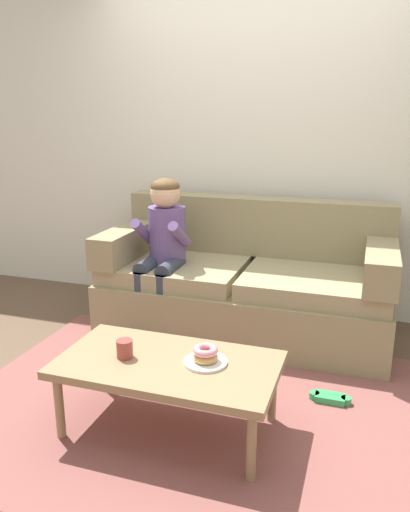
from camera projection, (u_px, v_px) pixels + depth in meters
ground at (202, 385)px, 2.96m from camera, size 10.00×10.00×0.00m
wall_back at (260, 130)px, 3.85m from camera, size 8.00×0.10×2.80m
area_rug at (187, 407)px, 2.73m from camera, size 2.45×1.87×0.01m
couch at (246, 286)px, 3.62m from camera, size 1.98×0.90×0.92m
coffee_table at (168, 368)px, 2.44m from camera, size 1.06×0.58×0.38m
person_child at (163, 241)px, 3.51m from camera, size 0.34×0.58×1.10m
plate at (205, 362)px, 2.41m from camera, size 0.21×0.21×0.01m
donut at (205, 357)px, 2.40m from camera, size 0.17×0.17×0.04m
donut_second at (205, 350)px, 2.39m from camera, size 0.13×0.13×0.04m
mug at (125, 349)px, 2.46m from camera, size 0.08×0.08×0.09m
toy_controller at (330, 399)px, 2.76m from camera, size 0.23×0.09×0.05m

